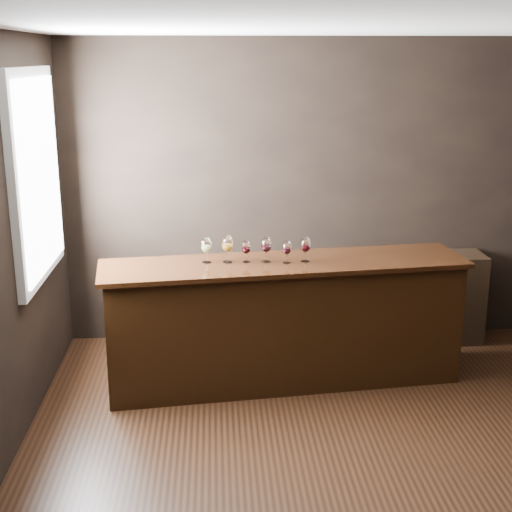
{
  "coord_description": "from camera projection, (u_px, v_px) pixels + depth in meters",
  "views": [
    {
      "loc": [
        -1.12,
        -4.24,
        2.63
      ],
      "look_at": [
        -0.79,
        1.22,
        1.09
      ],
      "focal_mm": 50.0,
      "sensor_mm": 36.0,
      "label": 1
    }
  ],
  "objects": [
    {
      "name": "room_shell",
      "position": [
        356.0,
        191.0,
        4.45
      ],
      "size": [
        5.02,
        4.52,
        2.81
      ],
      "color": "black",
      "rests_on": "ground"
    },
    {
      "name": "glass_red_d",
      "position": [
        306.0,
        246.0,
        5.68
      ],
      "size": [
        0.08,
        0.08,
        0.19
      ],
      "color": "white",
      "rests_on": "bar_top"
    },
    {
      "name": "bar_counter",
      "position": [
        284.0,
        324.0,
        5.86
      ],
      "size": [
        2.91,
        0.95,
        1.0
      ],
      "primitive_type": "cube",
      "rotation": [
        0.0,
        0.0,
        0.12
      ],
      "color": "black",
      "rests_on": "ground"
    },
    {
      "name": "glass_red_a",
      "position": [
        246.0,
        248.0,
        5.67
      ],
      "size": [
        0.07,
        0.07,
        0.17
      ],
      "color": "white",
      "rests_on": "bar_top"
    },
    {
      "name": "glass_red_c",
      "position": [
        287.0,
        249.0,
        5.64
      ],
      "size": [
        0.07,
        0.07,
        0.18
      ],
      "color": "white",
      "rests_on": "bar_top"
    },
    {
      "name": "ground",
      "position": [
        383.0,
        456.0,
        4.85
      ],
      "size": [
        5.0,
        5.0,
        0.0
      ],
      "primitive_type": "plane",
      "color": "black",
      "rests_on": "ground"
    },
    {
      "name": "back_bar_shelf",
      "position": [
        357.0,
        299.0,
        6.7
      ],
      "size": [
        2.36,
        0.4,
        0.85
      ],
      "primitive_type": "cube",
      "color": "black",
      "rests_on": "ground"
    },
    {
      "name": "bar_top",
      "position": [
        285.0,
        264.0,
        5.72
      ],
      "size": [
        3.01,
        1.03,
        0.04
      ],
      "primitive_type": "cube",
      "rotation": [
        0.0,
        0.0,
        0.12
      ],
      "color": "black",
      "rests_on": "bar_counter"
    },
    {
      "name": "glass_red_b",
      "position": [
        266.0,
        246.0,
        5.67
      ],
      "size": [
        0.08,
        0.08,
        0.2
      ],
      "color": "white",
      "rests_on": "bar_top"
    },
    {
      "name": "glass_white",
      "position": [
        206.0,
        246.0,
        5.65
      ],
      "size": [
        0.08,
        0.08,
        0.2
      ],
      "color": "white",
      "rests_on": "bar_top"
    },
    {
      "name": "glass_amber",
      "position": [
        227.0,
        245.0,
        5.66
      ],
      "size": [
        0.09,
        0.09,
        0.21
      ],
      "color": "white",
      "rests_on": "bar_top"
    }
  ]
}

